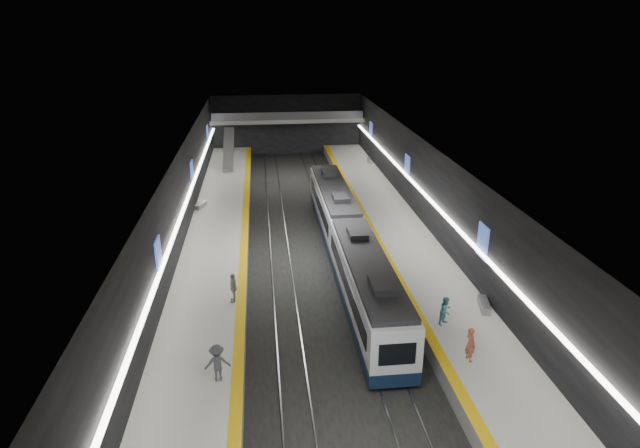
{
  "coord_description": "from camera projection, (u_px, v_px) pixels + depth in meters",
  "views": [
    {
      "loc": [
        -3.7,
        -37.46,
        17.65
      ],
      "look_at": [
        0.78,
        2.06,
        2.2
      ],
      "focal_mm": 30.0,
      "sensor_mm": 36.0,
      "label": 1
    }
  ],
  "objects": [
    {
      "name": "ground",
      "position": [
        313.0,
        260.0,
        41.47
      ],
      "size": [
        70.0,
        70.0,
        0.0
      ],
      "primitive_type": "plane",
      "color": "black",
      "rests_on": "ground"
    },
    {
      "name": "ceiling",
      "position": [
        312.0,
        160.0,
        38.57
      ],
      "size": [
        20.0,
        70.0,
        0.04
      ],
      "primitive_type": "cube",
      "rotation": [
        3.14,
        0.0,
        0.0
      ],
      "color": "beige",
      "rests_on": "wall_left"
    },
    {
      "name": "wall_left",
      "position": [
        177.0,
        217.0,
        38.97
      ],
      "size": [
        0.04,
        70.0,
        8.0
      ],
      "primitive_type": "cube",
      "color": "black",
      "rests_on": "ground"
    },
    {
      "name": "wall_right",
      "position": [
        442.0,
        207.0,
        41.07
      ],
      "size": [
        0.04,
        70.0,
        8.0
      ],
      "primitive_type": "cube",
      "color": "black",
      "rests_on": "ground"
    },
    {
      "name": "wall_back",
      "position": [
        287.0,
        125.0,
        72.44
      ],
      "size": [
        20.0,
        0.04,
        8.0
      ],
      "primitive_type": "cube",
      "color": "black",
      "rests_on": "ground"
    },
    {
      "name": "platform_left",
      "position": [
        215.0,
        259.0,
        40.5
      ],
      "size": [
        5.0,
        70.0,
        1.0
      ],
      "primitive_type": "cube",
      "color": "slate",
      "rests_on": "ground"
    },
    {
      "name": "tile_surface_left",
      "position": [
        214.0,
        253.0,
        40.32
      ],
      "size": [
        5.0,
        70.0,
        0.02
      ],
      "primitive_type": "cube",
      "color": "#B4B4AF",
      "rests_on": "platform_left"
    },
    {
      "name": "tactile_strip_left",
      "position": [
        244.0,
        251.0,
        40.55
      ],
      "size": [
        0.6,
        70.0,
        0.02
      ],
      "primitive_type": "cube",
      "color": "#DDAB0B",
      "rests_on": "platform_left"
    },
    {
      "name": "platform_right",
      "position": [
        408.0,
        250.0,
        42.08
      ],
      "size": [
        5.0,
        70.0,
        1.0
      ],
      "primitive_type": "cube",
      "color": "slate",
      "rests_on": "ground"
    },
    {
      "name": "tile_surface_right",
      "position": [
        408.0,
        244.0,
        41.89
      ],
      "size": [
        5.0,
        70.0,
        0.02
      ],
      "primitive_type": "cube",
      "color": "#B4B4AF",
      "rests_on": "platform_right"
    },
    {
      "name": "tactile_strip_right",
      "position": [
        380.0,
        245.0,
        41.66
      ],
      "size": [
        0.6,
        70.0,
        0.02
      ],
      "primitive_type": "cube",
      "color": "#DDAB0B",
      "rests_on": "platform_right"
    },
    {
      "name": "rails",
      "position": [
        313.0,
        260.0,
        41.45
      ],
      "size": [
        6.52,
        70.0,
        0.12
      ],
      "color": "gray",
      "rests_on": "ground"
    },
    {
      "name": "train",
      "position": [
        348.0,
        238.0,
        39.9
      ],
      "size": [
        2.69,
        30.04,
        3.6
      ],
      "color": "#0E1E35",
      "rests_on": "ground"
    },
    {
      "name": "ad_posters",
      "position": [
        311.0,
        201.0,
        40.77
      ],
      "size": [
        19.94,
        53.5,
        2.2
      ],
      "color": "#3E58BB",
      "rests_on": "wall_left"
    },
    {
      "name": "cove_light_left",
      "position": [
        180.0,
        220.0,
        39.07
      ],
      "size": [
        0.25,
        68.6,
        0.12
      ],
      "primitive_type": "cube",
      "color": "white",
      "rests_on": "wall_left"
    },
    {
      "name": "cove_light_right",
      "position": [
        439.0,
        209.0,
        41.12
      ],
      "size": [
        0.25,
        68.6,
        0.12
      ],
      "primitive_type": "cube",
      "color": "white",
      "rests_on": "wall_right"
    },
    {
      "name": "mezzanine_bridge",
      "position": [
        288.0,
        120.0,
        70.15
      ],
      "size": [
        20.0,
        3.0,
        1.5
      ],
      "color": "gray",
      "rests_on": "wall_left"
    },
    {
      "name": "escalator",
      "position": [
        229.0,
        149.0,
        63.71
      ],
      "size": [
        1.2,
        7.5,
        3.92
      ],
      "primitive_type": "cube",
      "rotation": [
        0.44,
        0.0,
        0.0
      ],
      "color": "#99999E",
      "rests_on": "platform_left"
    },
    {
      "name": "bench_left_far",
      "position": [
        200.0,
        205.0,
        49.89
      ],
      "size": [
        1.06,
        1.83,
        0.43
      ],
      "primitive_type": "cube",
      "rotation": [
        0.0,
        0.0,
        -0.35
      ],
      "color": "#99999E",
      "rests_on": "platform_left"
    },
    {
      "name": "bench_right_near",
      "position": [
        484.0,
        305.0,
        32.62
      ],
      "size": [
        0.93,
        1.95,
        0.46
      ],
      "primitive_type": "cube",
      "rotation": [
        0.0,
        0.0,
        -0.23
      ],
      "color": "#99999E",
      "rests_on": "platform_right"
    },
    {
      "name": "bench_right_far",
      "position": [
        369.0,
        160.0,
        65.55
      ],
      "size": [
        0.69,
        1.68,
        0.4
      ],
      "primitive_type": "cube",
      "rotation": [
        0.0,
        0.0,
        -0.14
      ],
      "color": "#99999E",
      "rests_on": "platform_right"
    },
    {
      "name": "passenger_right_a",
      "position": [
        470.0,
        344.0,
        27.41
      ],
      "size": [
        0.59,
        0.77,
        1.91
      ],
      "primitive_type": "imported",
      "rotation": [
        0.0,
        0.0,
        1.77
      ],
      "color": "#AE5841",
      "rests_on": "platform_right"
    },
    {
      "name": "passenger_right_b",
      "position": [
        446.0,
        311.0,
        30.73
      ],
      "size": [
        1.06,
        1.02,
        1.72
      ],
      "primitive_type": "imported",
      "rotation": [
        0.0,
        0.0,
        0.63
      ],
      "color": "#4F9AAC",
      "rests_on": "platform_right"
    },
    {
      "name": "passenger_left_a",
      "position": [
        233.0,
        288.0,
        33.16
      ],
      "size": [
        0.53,
        1.15,
        1.91
      ],
      "primitive_type": "imported",
      "rotation": [
        0.0,
        0.0,
        -1.63
      ],
      "color": "beige",
      "rests_on": "platform_left"
    },
    {
      "name": "passenger_left_b",
      "position": [
        217.0,
        363.0,
        25.88
      ],
      "size": [
        1.35,
        0.89,
        1.96
      ],
      "primitive_type": "imported",
      "rotation": [
        0.0,
        0.0,
        3.27
      ],
      "color": "#45464D",
      "rests_on": "platform_left"
    }
  ]
}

